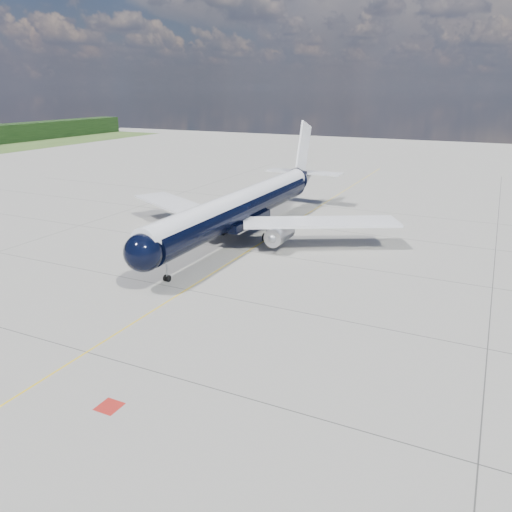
% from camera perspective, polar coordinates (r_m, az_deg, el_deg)
% --- Properties ---
extents(ground, '(320.00, 320.00, 0.00)m').
position_cam_1_polar(ground, '(71.29, 0.89, 1.70)').
color(ground, gray).
rests_on(ground, ground).
extents(taxiway_centerline, '(0.16, 160.00, 0.01)m').
position_cam_1_polar(taxiway_centerline, '(67.00, -0.91, 0.57)').
color(taxiway_centerline, '#E3BA0B').
rests_on(taxiway_centerline, ground).
extents(red_marking, '(1.60, 1.60, 0.01)m').
position_cam_1_polar(red_marking, '(37.24, -16.42, -16.17)').
color(red_marking, maroon).
rests_on(red_marking, ground).
extents(main_airliner, '(43.90, 53.27, 15.43)m').
position_cam_1_polar(main_airliner, '(71.97, -1.31, 5.80)').
color(main_airliner, black).
rests_on(main_airliner, ground).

